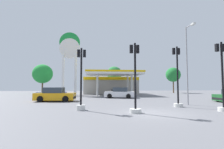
{
  "coord_description": "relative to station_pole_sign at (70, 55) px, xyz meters",
  "views": [
    {
      "loc": [
        -3.86,
        -10.89,
        1.85
      ],
      "look_at": [
        -1.06,
        15.62,
        3.55
      ],
      "focal_mm": 26.84,
      "sensor_mm": 36.0,
      "label": 1
    }
  ],
  "objects": [
    {
      "name": "tree_0",
      "position": [
        -7.0,
        7.65,
        -2.99
      ],
      "size": [
        4.42,
        4.42,
        6.55
      ],
      "color": "brown",
      "rests_on": "ground"
    },
    {
      "name": "gas_station",
      "position": [
        8.16,
        4.02,
        -5.22
      ],
      "size": [
        11.48,
        11.87,
        4.4
      ],
      "color": "#ADA89E",
      "rests_on": "ground"
    },
    {
      "name": "car_1",
      "position": [
        8.35,
        -7.34,
        -6.69
      ],
      "size": [
        4.64,
        2.95,
        1.55
      ],
      "color": "black",
      "rests_on": "ground"
    },
    {
      "name": "corner_streetlamp",
      "position": [
        13.4,
        -16.71,
        -2.94
      ],
      "size": [
        0.24,
        1.48,
        7.47
      ],
      "color": "gray",
      "rests_on": "ground"
    },
    {
      "name": "traffic_signal_3",
      "position": [
        11.81,
        -17.67,
        -5.46
      ],
      "size": [
        0.75,
        0.75,
        5.23
      ],
      "color": "silver",
      "rests_on": "ground"
    },
    {
      "name": "car_3",
      "position": [
        0.13,
        -11.5,
        -6.67
      ],
      "size": [
        4.56,
        2.26,
        1.6
      ],
      "color": "black",
      "rests_on": "ground"
    },
    {
      "name": "traffic_signal_1",
      "position": [
        3.64,
        -18.76,
        -5.71
      ],
      "size": [
        0.66,
        0.69,
        4.66
      ],
      "color": "silver",
      "rests_on": "ground"
    },
    {
      "name": "tree_2",
      "position": [
        23.57,
        7.05,
        -3.02
      ],
      "size": [
        3.47,
        3.47,
        6.11
      ],
      "color": "brown",
      "rests_on": "ground"
    },
    {
      "name": "traffic_signal_0",
      "position": [
        13.75,
        -20.43,
        -5.64
      ],
      "size": [
        0.77,
        0.77,
        4.97
      ],
      "color": "silver",
      "rests_on": "ground"
    },
    {
      "name": "ground_plane",
      "position": [
        8.5,
        -20.61,
        -7.39
      ],
      "size": [
        90.0,
        90.0,
        0.0
      ],
      "primitive_type": "plane",
      "color": "slate",
      "rests_on": "ground"
    },
    {
      "name": "tree_1",
      "position": [
        9.41,
        8.43,
        -2.72
      ],
      "size": [
        3.56,
        3.56,
        6.35
      ],
      "color": "brown",
      "rests_on": "ground"
    },
    {
      "name": "station_pole_sign",
      "position": [
        0.0,
        0.0,
        0.0
      ],
      "size": [
        3.77,
        0.56,
        11.74
      ],
      "color": "white",
      "rests_on": "ground"
    },
    {
      "name": "car_0",
      "position": [
        -1.33,
        -6.96,
        -6.74
      ],
      "size": [
        4.29,
        2.41,
        1.45
      ],
      "color": "black",
      "rests_on": "ground"
    },
    {
      "name": "traffic_signal_2",
      "position": [
        7.38,
        -20.39,
        -5.75
      ],
      "size": [
        0.79,
        0.79,
        4.73
      ],
      "color": "silver",
      "rests_on": "ground"
    }
  ]
}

